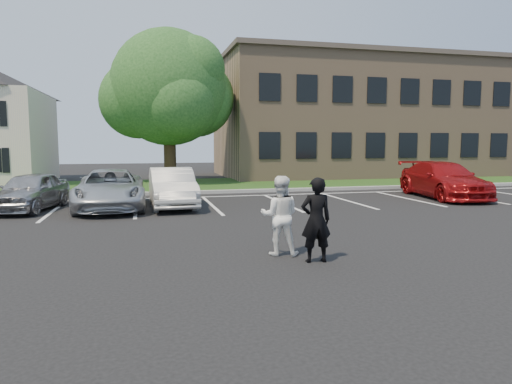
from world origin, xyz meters
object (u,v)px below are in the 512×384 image
office_building (371,118)px  car_red_compact (443,180)px  tree (170,91)px  car_silver_minivan (110,189)px  man_black_suit (316,220)px  car_silver_west (30,191)px  car_white_sedan (172,187)px  man_white_shirt (280,216)px

office_building → car_red_compact: bearing=-105.5°
tree → car_silver_minivan: bearing=-105.7°
man_black_suit → car_silver_west: 11.53m
office_building → car_silver_minivan: size_ratio=4.39×
car_white_sedan → car_red_compact: (11.60, 0.04, 0.05)m
man_white_shirt → car_red_compact: size_ratio=0.32×
office_building → car_white_sedan: office_building is taller
car_silver_west → car_red_compact: 16.51m
car_silver_minivan → office_building: bearing=37.3°
office_building → car_white_sedan: bearing=-137.8°
office_building → tree: (-14.88, -4.06, 1.19)m
car_silver_west → car_white_sedan: car_white_sedan is taller
office_building → car_silver_minivan: 22.84m
man_black_suit → car_red_compact: man_black_suit is taller
office_building → tree: tree is taller
man_black_suit → man_white_shirt: bearing=-51.2°
man_black_suit → car_white_sedan: 9.00m
man_black_suit → car_red_compact: (9.32, 8.74, -0.08)m
tree → car_white_sedan: tree is taller
tree → car_white_sedan: size_ratio=2.01×
tree → car_silver_west: bearing=-119.7°
man_white_shirt → car_silver_west: bearing=-33.0°
car_silver_minivan → car_white_sedan: bearing=-0.9°
car_silver_minivan → car_white_sedan: (2.20, 0.01, 0.01)m
man_black_suit → tree: bearing=-82.1°
man_black_suit → car_silver_west: (-7.19, 9.02, -0.18)m
car_silver_west → car_red_compact: (16.51, -0.27, 0.09)m
car_white_sedan → car_red_compact: 11.60m
car_silver_minivan → car_white_sedan: 2.20m
car_red_compact → car_silver_minivan: bearing=-172.4°
car_silver_west → car_silver_minivan: car_silver_minivan is taller
man_white_shirt → car_silver_minivan: man_white_shirt is taller
car_silver_west → car_silver_minivan: 2.73m
tree → man_white_shirt: 18.53m
car_silver_minivan → tree: bearing=73.1°
car_silver_west → man_black_suit: bearing=-39.4°
man_white_shirt → car_silver_minivan: 8.89m
office_building → tree: size_ratio=2.55×
man_black_suit → man_white_shirt: (-0.53, 0.73, -0.01)m
man_white_shirt → car_silver_west: man_white_shirt is taller
tree → office_building: bearing=15.3°
man_black_suit → car_silver_minivan: bearing=-60.0°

